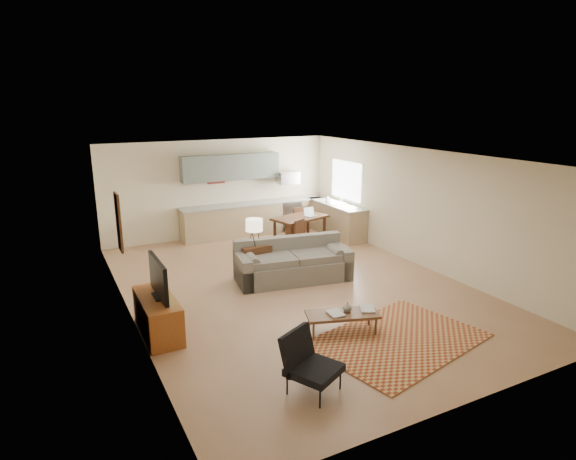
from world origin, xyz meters
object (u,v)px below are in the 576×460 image
armchair (314,364)px  console_table (255,262)px  sofa (293,261)px  tv_credenza (158,316)px  coffee_table (342,323)px  dining_table (300,230)px

armchair → console_table: 4.36m
sofa → tv_credenza: (-3.13, -1.16, -0.11)m
sofa → tv_credenza: 3.34m
coffee_table → armchair: size_ratio=1.48×
console_table → dining_table: size_ratio=0.51×
sofa → console_table: sofa is taller
sofa → tv_credenza: bearing=-150.2°
coffee_table → dining_table: (1.87, 4.89, 0.19)m
tv_credenza → coffee_table: bearing=-26.9°
coffee_table → console_table: bearing=112.5°
console_table → coffee_table: bearing=-87.9°
sofa → armchair: sofa is taller
coffee_table → console_table: console_table is taller
armchair → dining_table: (3.12, 6.12, -0.04)m
console_table → armchair: bearing=-106.0°
coffee_table → tv_credenza: tv_credenza is taller
sofa → coffee_table: (-0.42, -2.54, -0.26)m
tv_credenza → console_table: bearing=33.9°
console_table → sofa: bearing=-38.2°
sofa → coffee_table: sofa is taller
armchair → console_table: (1.00, 4.25, -0.03)m
console_table → dining_table: 2.83m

